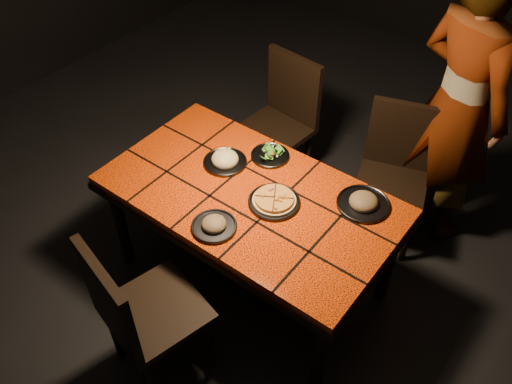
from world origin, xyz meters
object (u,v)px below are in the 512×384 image
Objects in this scene: chair_far_right at (395,166)px; plate_pizza at (274,201)px; diner at (458,106)px; dining_table at (250,203)px; plate_pasta at (225,160)px; chair_near at (137,311)px; chair_far_left at (283,115)px.

chair_far_right is 0.97m from plate_pizza.
diner reaches higher than chair_far_right.
dining_table is 5.06× the size of plate_pizza.
plate_pasta is at bearing 158.01° from dining_table.
chair_near reaches higher than plate_pizza.
chair_far_left is at bearing 122.57° from plate_pizza.
chair_far_left reaches higher than plate_pizza.
chair_near is 0.89m from plate_pizza.
chair_near reaches higher than dining_table.
chair_far_left is at bearing 37.49° from diner.
chair_far_right is at bearing 6.18° from chair_far_left.
chair_near is at bearing -102.80° from plate_pizza.
chair_near is 3.13× the size of plate_pizza.
diner is (1.06, 0.26, 0.38)m from chair_far_left.
diner is at bearing 66.64° from plate_pizza.
chair_near is 1.06× the size of chair_far_right.
chair_far_right is 1.10m from plate_pasta.
chair_far_left reaches higher than dining_table.
chair_far_left is 0.84m from plate_pasta.
chair_far_left is 0.52× the size of diner.
dining_table is 0.30m from plate_pasta.
chair_near is 4.00× the size of plate_pasta.
diner is 7.51× the size of plate_pasta.
chair_far_right is (0.49, 1.74, -0.03)m from chair_near.
dining_table is 1.71× the size of chair_far_right.
plate_pizza is 0.42m from plate_pasta.
chair_far_right is (0.45, 0.91, -0.13)m from dining_table.
dining_table is at bearing -134.39° from chair_far_right.
plate_pizza is (0.19, 0.85, 0.19)m from chair_near.
diner reaches higher than dining_table.
diner is (0.69, 2.00, 0.37)m from chair_near.
plate_pizza is (-0.30, -0.89, 0.22)m from chair_far_right.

